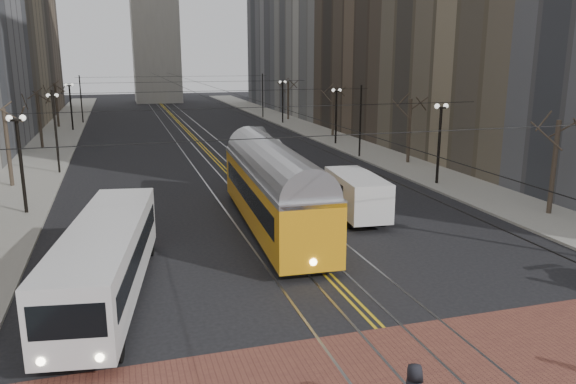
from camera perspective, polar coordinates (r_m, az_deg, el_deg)
ground at (r=20.87m, az=8.14°, el=-12.37°), size 260.00×260.00×0.00m
sidewalk_left at (r=62.97m, az=-22.93°, el=4.30°), size 5.00×140.00×0.15m
sidewalk_right at (r=66.73m, az=3.68°, el=5.82°), size 5.00×140.00×0.15m
crosswalk_band at (r=17.78m, az=13.80°, el=-17.57°), size 25.00×6.00×0.01m
streetcar_rails at (r=63.13m, az=-9.25°, el=5.16°), size 4.80×130.00×0.02m
centre_lines at (r=63.13m, az=-9.25°, el=5.16°), size 0.42×130.00×0.01m
lamp_posts at (r=46.83m, az=-6.67°, el=5.80°), size 27.60×57.20×5.60m
street_trees at (r=53.19m, az=-7.93°, el=6.69°), size 31.68×53.28×5.60m
trolley_wires at (r=52.68m, az=-7.89°, el=7.69°), size 25.96×120.00×6.60m
transit_bus at (r=22.52m, az=-17.95°, el=-6.83°), size 4.33×12.15×2.98m
streetcar at (r=30.00m, az=-1.54°, el=-0.46°), size 3.61×15.43×3.61m
rear_bus at (r=39.06m, az=-1.73°, el=2.24°), size 4.04×10.93×2.79m
cargo_van at (r=32.24m, az=7.00°, el=-0.52°), size 2.71×5.96×2.56m
sedan_grey at (r=48.18m, az=-0.01°, el=3.67°), size 2.11×4.65×1.55m
sedan_silver at (r=61.76m, az=-3.23°, el=5.87°), size 2.14×4.97×1.59m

